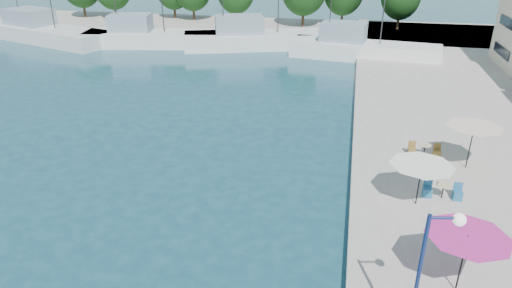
% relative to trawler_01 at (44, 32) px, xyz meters
% --- Properties ---
extents(quay_far, '(90.00, 16.00, 0.60)m').
position_rel_trawler_01_xyz_m(quay_far, '(25.39, 12.01, -0.77)').
color(quay_far, '#A8A098').
rests_on(quay_far, ground).
extents(trawler_01, '(20.37, 11.35, 10.20)m').
position_rel_trawler_01_xyz_m(trawler_01, '(0.00, 0.00, 0.00)').
color(trawler_01, silver).
rests_on(trawler_01, ground).
extents(trawler_02, '(16.50, 7.03, 10.20)m').
position_rel_trawler_01_xyz_m(trawler_02, '(14.51, -0.35, 0.00)').
color(trawler_02, white).
rests_on(trawler_02, ground).
extents(trawler_03, '(19.07, 10.46, 10.20)m').
position_rel_trawler_01_xyz_m(trawler_03, '(27.74, 1.71, 0.00)').
color(trawler_03, white).
rests_on(trawler_03, ground).
extents(trawler_04, '(16.23, 6.26, 10.20)m').
position_rel_trawler_01_xyz_m(trawler_04, '(39.70, -1.34, 0.00)').
color(trawler_04, white).
rests_on(trawler_04, ground).
extents(umbrella_pink, '(2.93, 2.93, 2.38)m').
position_rel_trawler_01_xyz_m(umbrella_pink, '(43.28, -37.91, 1.66)').
color(umbrella_pink, black).
rests_on(umbrella_pink, quay_right).
extents(umbrella_white, '(2.99, 2.99, 2.08)m').
position_rel_trawler_01_xyz_m(umbrella_white, '(42.47, -32.10, 1.37)').
color(umbrella_white, black).
rests_on(umbrella_white, quay_right).
extents(umbrella_cream, '(2.89, 2.89, 2.45)m').
position_rel_trawler_01_xyz_m(umbrella_cream, '(45.58, -27.58, 1.73)').
color(umbrella_cream, black).
rests_on(umbrella_cream, quay_right).
extents(cafe_table_02, '(1.82, 0.70, 0.76)m').
position_rel_trawler_01_xyz_m(cafe_table_02, '(43.76, -31.28, -0.18)').
color(cafe_table_02, black).
rests_on(cafe_table_02, quay_right).
extents(cafe_table_03, '(1.82, 0.70, 0.76)m').
position_rel_trawler_01_xyz_m(cafe_table_03, '(43.45, -26.63, -0.18)').
color(cafe_table_03, black).
rests_on(cafe_table_03, quay_right).
extents(street_lamp, '(1.02, 0.40, 5.03)m').
position_rel_trawler_01_xyz_m(street_lamp, '(41.56, -41.01, 3.02)').
color(street_lamp, navy).
rests_on(street_lamp, quay_right).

